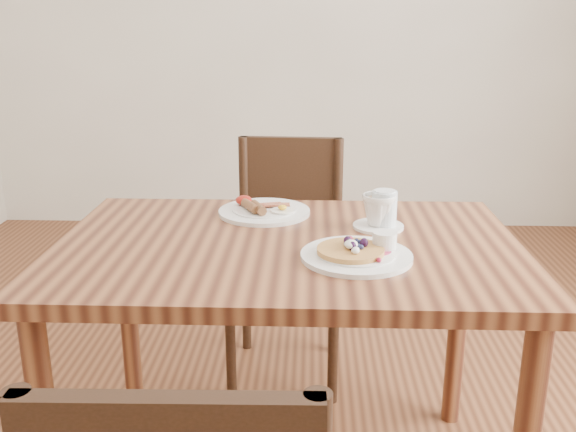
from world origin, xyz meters
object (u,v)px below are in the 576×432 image
(breakfast_plate, at_px, (263,210))
(water_glass, at_px, (384,210))
(pancake_plate, at_px, (358,253))
(teacup_saucer, at_px, (379,212))
(dining_table, at_px, (288,277))
(chair_far, at_px, (288,247))

(breakfast_plate, relative_size, water_glass, 2.62)
(pancake_plate, bearing_deg, teacup_saucer, 73.17)
(dining_table, height_order, pancake_plate, pancake_plate)
(pancake_plate, bearing_deg, chair_far, 104.31)
(teacup_saucer, distance_m, water_glass, 0.02)
(dining_table, xyz_separation_m, teacup_saucer, (0.25, 0.13, 0.14))
(chair_far, distance_m, teacup_saucer, 0.68)
(pancake_plate, bearing_deg, breakfast_plate, 125.62)
(chair_far, bearing_deg, dining_table, 95.35)
(chair_far, bearing_deg, breakfast_plate, 85.40)
(pancake_plate, height_order, teacup_saucer, teacup_saucer)
(dining_table, relative_size, pancake_plate, 4.44)
(pancake_plate, height_order, water_glass, water_glass)
(dining_table, bearing_deg, teacup_saucer, 27.51)
(dining_table, relative_size, teacup_saucer, 8.57)
(chair_far, relative_size, teacup_saucer, 6.29)
(pancake_plate, bearing_deg, water_glass, 70.26)
(pancake_plate, distance_m, breakfast_plate, 0.44)
(dining_table, bearing_deg, chair_far, 92.27)
(teacup_saucer, bearing_deg, water_glass, 11.46)
(dining_table, bearing_deg, pancake_plate, -32.80)
(dining_table, distance_m, pancake_plate, 0.23)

